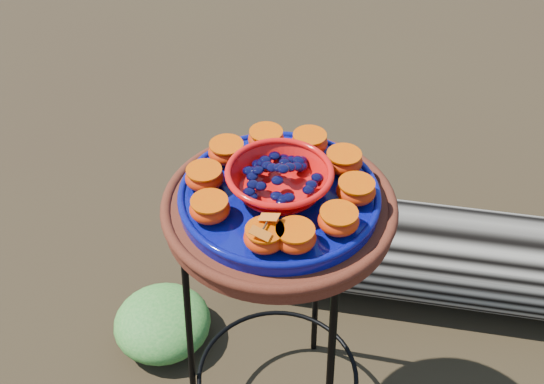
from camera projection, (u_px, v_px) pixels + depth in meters
The scene contains 19 objects.
plant_stand at pixel (278, 326), 1.59m from camera, with size 0.44×0.44×0.70m, color black, non-canonical shape.
terracotta_saucer at pixel (279, 209), 1.34m from camera, with size 0.45×0.45×0.04m, color #401209.
cobalt_plate at pixel (279, 197), 1.32m from camera, with size 0.39×0.39×0.03m, color #010439.
red_bowl at pixel (279, 182), 1.30m from camera, with size 0.19×0.19×0.05m, color red, non-canonical shape.
glass_gems at pixel (280, 165), 1.27m from camera, with size 0.15×0.15×0.03m, color black, non-canonical shape.
orange_half_0 at pixel (265, 237), 1.19m from camera, with size 0.08×0.08×0.04m, color #B13808.
orange_half_1 at pixel (295, 237), 1.19m from camera, with size 0.08×0.08×0.04m, color #B13808.
orange_half_2 at pixel (338, 220), 1.22m from camera, with size 0.08×0.08×0.04m, color #B13808.
orange_half_3 at pixel (356, 191), 1.29m from camera, with size 0.08×0.08×0.04m, color #B13808.
orange_half_4 at pixel (344, 162), 1.35m from camera, with size 0.08×0.08×0.04m, color #B13808.
orange_half_5 at pixel (309, 143), 1.40m from camera, with size 0.08×0.08×0.04m, color #B13808.
orange_half_6 at pixel (266, 139), 1.41m from camera, with size 0.08×0.08×0.04m, color #B13808.
orange_half_7 at pixel (227, 152), 1.38m from camera, with size 0.08×0.08×0.04m, color #B13808.
orange_half_8 at pixel (205, 178), 1.32m from camera, with size 0.08×0.08×0.04m, color #B13808.
orange_half_9 at pixel (210, 209), 1.25m from camera, with size 0.08×0.08×0.04m, color #B13808.
butterfly at pixel (265, 226), 1.17m from camera, with size 0.08×0.05×0.01m, color #D45B10, non-canonical shape.
driftwood_log at pixel (494, 262), 2.01m from camera, with size 1.61×0.42×0.30m, color black, non-canonical shape.
foliage_left at pixel (162, 321), 1.94m from camera, with size 0.28×0.28×0.14m, color #1D671D.
foliage_back at pixel (333, 237), 2.21m from camera, with size 0.27×0.27×0.13m, color #1D671D.
Camera 1 is at (0.46, -0.87, 1.63)m, focal length 45.00 mm.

